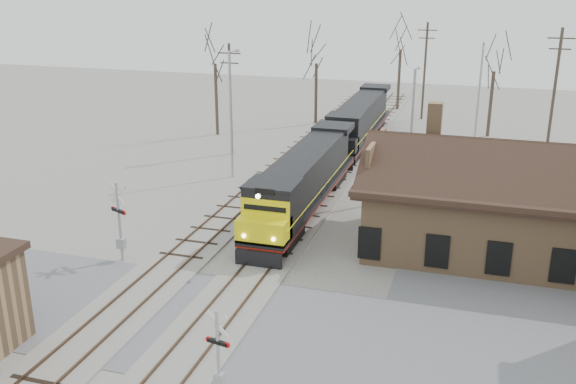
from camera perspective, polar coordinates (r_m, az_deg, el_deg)
name	(u,v)px	position (r m, az deg, el deg)	size (l,w,h in m)	color
ground	(213,324)	(29.21, -6.65, -11.58)	(140.00, 140.00, 0.00)	#9F9A90
road	(213,324)	(29.20, -6.65, -11.55)	(60.00, 9.00, 0.03)	slate
track_main	(304,210)	(42.01, 1.48, -1.62)	(3.40, 90.00, 0.24)	#9F9A90
track_siding	(240,203)	(43.35, -4.26, -1.01)	(3.40, 90.00, 0.24)	#9F9A90
depot	(500,211)	(37.09, 18.34, -1.58)	(15.20, 9.31, 7.90)	#9F7852
locomotive_lead	(303,182)	(40.94, 1.34, 0.89)	(2.74, 18.34, 4.07)	black
locomotive_trailing	(359,122)	(58.48, 6.33, 6.24)	(2.74, 18.34, 3.85)	black
crossbuck_near	(218,357)	(23.81, -6.21, -14.39)	(1.02, 0.31, 3.59)	#A5A8AD
crossbuck_far	(120,225)	(35.32, -14.74, -2.87)	(1.18, 0.58, 4.42)	#A5A8AD
streetlight_a	(231,108)	(48.10, -5.06, 7.42)	(0.25, 2.04, 9.51)	#A5A8AD
streetlight_b	(412,127)	(44.01, 10.95, 5.69)	(0.25, 2.04, 8.92)	#A5A8AD
streetlight_c	(479,93)	(56.93, 16.62, 8.44)	(0.25, 2.04, 9.41)	#A5A8AD
utility_pole_a	(230,97)	(54.64, -5.14, 8.37)	(2.00, 0.24, 9.37)	#382D23
utility_pole_b	(425,69)	(69.89, 12.06, 10.60)	(2.00, 0.24, 10.08)	#382D23
utility_pole_c	(554,97)	(54.46, 22.54, 7.84)	(2.00, 0.24, 10.94)	#382D23
tree_a	(215,52)	(61.47, -6.54, 12.28)	(4.52, 4.52, 11.07)	#382D23
tree_b	(317,53)	(65.82, 2.55, 12.22)	(4.14, 4.14, 10.15)	#382D23
tree_c	(401,39)	(73.93, 10.03, 13.23)	(4.54, 4.54, 11.13)	#382D23
tree_d	(495,60)	(63.42, 17.93, 11.07)	(4.12, 4.12, 10.09)	#382D23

